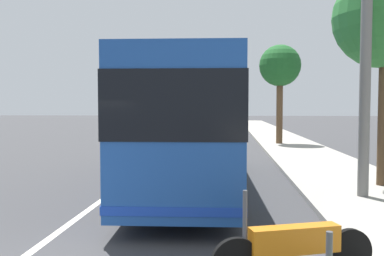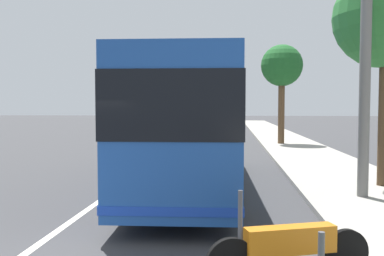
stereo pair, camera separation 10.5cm
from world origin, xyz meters
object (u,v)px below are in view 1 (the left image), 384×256
object	(u,v)px
car_oncoming	(174,123)
roadside_tree_far_block	(280,67)
coach_bus	(190,120)
car_side_street	(168,126)
utility_pole	(366,23)
car_far_distant	(185,121)
motorcycle_by_tree	(294,246)

from	to	relation	value
car_oncoming	roadside_tree_far_block	bearing A→B (deg)	28.63
coach_bus	roadside_tree_far_block	size ratio (longest dim) A/B	1.72
roadside_tree_far_block	car_side_street	bearing A→B (deg)	40.88
utility_pole	car_far_distant	bearing A→B (deg)	12.68
coach_bus	car_side_street	size ratio (longest dim) A/B	2.22
coach_bus	roadside_tree_far_block	xyz separation A→B (m)	(13.39, -4.28, 2.82)
car_oncoming	utility_pole	distance (m)	33.22
coach_bus	car_side_street	xyz separation A→B (m)	(23.02, 4.06, -1.22)
coach_bus	car_oncoming	world-z (taller)	coach_bus
coach_bus	motorcycle_by_tree	bearing A→B (deg)	-165.05
car_oncoming	car_side_street	world-z (taller)	car_side_street
car_far_distant	roadside_tree_far_block	world-z (taller)	roadside_tree_far_block
motorcycle_by_tree	roadside_tree_far_block	bearing A→B (deg)	-114.67
coach_bus	car_side_street	world-z (taller)	coach_bus
car_oncoming	car_side_street	size ratio (longest dim) A/B	0.92
car_far_distant	roadside_tree_far_block	bearing A→B (deg)	18.49
car_oncoming	utility_pole	bearing A→B (deg)	16.86
roadside_tree_far_block	motorcycle_by_tree	bearing A→B (deg)	173.53
car_side_street	car_far_distant	world-z (taller)	car_side_street
motorcycle_by_tree	utility_pole	distance (m)	6.80
roadside_tree_far_block	utility_pole	xyz separation A→B (m)	(-14.92, -0.23, -0.37)
car_side_street	roadside_tree_far_block	size ratio (longest dim) A/B	0.78
utility_pole	car_side_street	bearing A→B (deg)	19.24
coach_bus	car_far_distant	xyz separation A→B (m)	(36.18, 3.97, -1.23)
motorcycle_by_tree	roadside_tree_far_block	xyz separation A→B (m)	(19.87, -2.25, 4.31)
car_side_street	coach_bus	bearing A→B (deg)	13.66
car_oncoming	car_far_distant	xyz separation A→B (m)	(5.96, -0.58, 0.06)
car_side_street	roadside_tree_far_block	xyz separation A→B (m)	(-9.63, -8.34, 4.04)
car_far_distant	roadside_tree_far_block	distance (m)	24.57
coach_bus	car_side_street	distance (m)	23.40
motorcycle_by_tree	car_oncoming	world-z (taller)	car_oncoming
car_far_distant	roadside_tree_far_block	size ratio (longest dim) A/B	0.67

